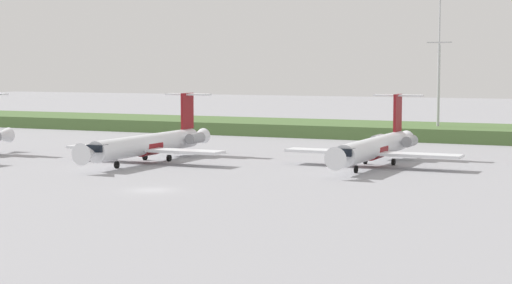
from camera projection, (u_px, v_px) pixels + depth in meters
ground_plane at (268, 162)px, 118.79m from camera, size 500.00×500.00×0.00m
grass_berm at (373, 130)px, 162.13m from camera, size 320.00×20.00×2.31m
regional_jet_third at (150, 143)px, 118.32m from camera, size 22.81×31.00×9.00m
regional_jet_fourth at (375, 147)px, 113.46m from camera, size 22.81×31.00×9.00m
antenna_mast at (439, 78)px, 154.73m from camera, size 4.40×0.50×26.07m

